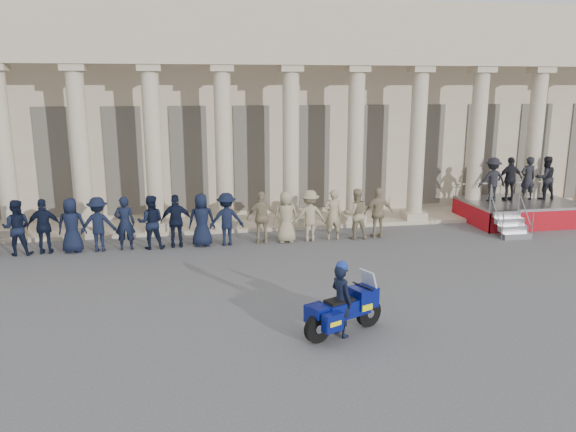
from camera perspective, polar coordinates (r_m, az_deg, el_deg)
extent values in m
plane|color=#4B4B4D|center=(14.77, 0.93, -8.93)|extent=(90.00, 90.00, 0.00)
cube|color=tan|center=(28.58, -4.92, 10.96)|extent=(40.00, 10.00, 9.00)
cube|color=tan|center=(23.05, -3.27, -0.64)|extent=(40.00, 2.60, 0.15)
cube|color=tan|center=(21.64, -3.24, 16.39)|extent=(35.80, 1.00, 1.00)
cube|color=tan|center=(21.73, -3.28, 19.29)|extent=(35.80, 1.00, 1.20)
cube|color=tan|center=(22.99, -26.16, -1.45)|extent=(0.90, 0.90, 0.30)
cylinder|color=tan|center=(22.50, -26.91, 5.85)|extent=(0.64, 0.64, 5.60)
cube|color=tan|center=(22.40, -19.76, -1.22)|extent=(0.90, 0.90, 0.30)
cylinder|color=tan|center=(21.90, -20.36, 6.28)|extent=(0.64, 0.64, 5.60)
cube|color=tan|center=(21.79, -20.98, 13.92)|extent=(0.85, 0.85, 0.24)
cube|color=tan|center=(22.10, -13.11, -0.97)|extent=(0.90, 0.90, 0.30)
cylinder|color=tan|center=(21.59, -13.52, 6.65)|extent=(0.64, 0.64, 5.60)
cube|color=tan|center=(21.48, -13.94, 14.41)|extent=(0.85, 0.85, 0.24)
cube|color=tan|center=(22.11, -6.37, -0.70)|extent=(0.90, 0.90, 0.30)
cylinder|color=tan|center=(21.60, -6.57, 6.93)|extent=(0.64, 0.64, 5.60)
cube|color=tan|center=(21.49, -6.78, 14.69)|extent=(0.85, 0.85, 0.24)
cube|color=tan|center=(22.42, 0.27, -0.42)|extent=(0.90, 0.90, 0.30)
cylinder|color=tan|center=(21.92, 0.28, 7.10)|extent=(0.64, 0.64, 5.60)
cube|color=tan|center=(21.81, 0.29, 14.75)|extent=(0.85, 0.85, 0.24)
cube|color=tan|center=(23.02, 6.65, -0.15)|extent=(0.90, 0.90, 0.30)
cylinder|color=tan|center=(22.53, 6.85, 7.17)|extent=(0.64, 0.64, 5.60)
cube|color=tan|center=(22.42, 7.06, 14.61)|extent=(0.85, 0.85, 0.24)
cube|color=tan|center=(23.89, 12.63, 0.10)|extent=(0.90, 0.90, 0.30)
cylinder|color=tan|center=(23.42, 12.99, 7.15)|extent=(0.64, 0.64, 5.60)
cube|color=tan|center=(23.31, 13.37, 14.30)|extent=(0.85, 0.85, 0.24)
cube|color=tan|center=(25.00, 18.14, 0.34)|extent=(0.90, 0.90, 0.30)
cylinder|color=tan|center=(24.55, 18.63, 7.06)|extent=(0.64, 0.64, 5.60)
cube|color=tan|center=(24.45, 19.14, 13.88)|extent=(0.85, 0.85, 0.24)
cube|color=tan|center=(26.32, 23.14, 0.54)|extent=(0.90, 0.90, 0.30)
cylinder|color=tan|center=(25.90, 23.73, 6.93)|extent=(0.64, 0.64, 5.60)
cube|color=tan|center=(25.80, 24.33, 13.37)|extent=(0.85, 0.85, 0.24)
cube|color=black|center=(24.20, -22.45, 5.01)|extent=(1.30, 0.12, 4.20)
cube|color=black|center=(23.78, -16.31, 5.35)|extent=(1.30, 0.12, 4.20)
cube|color=black|center=(23.65, -10.01, 5.63)|extent=(1.30, 0.12, 4.20)
cube|color=black|center=(23.79, -3.71, 5.85)|extent=(1.30, 0.12, 4.20)
cube|color=black|center=(24.22, 2.45, 5.99)|extent=(1.30, 0.12, 4.20)
cube|color=black|center=(24.91, 8.33, 6.07)|extent=(1.30, 0.12, 4.20)
cube|color=black|center=(25.85, 13.84, 6.08)|extent=(1.30, 0.12, 4.20)
cube|color=black|center=(27.01, 18.92, 6.04)|extent=(1.30, 0.12, 4.20)
cube|color=black|center=(28.35, 23.55, 5.96)|extent=(1.30, 0.12, 4.20)
imported|color=black|center=(20.71, -25.85, -1.07)|extent=(0.91, 0.71, 1.88)
imported|color=black|center=(20.49, -23.51, -0.98)|extent=(1.10, 0.46, 1.88)
imported|color=black|center=(20.30, -21.13, -0.89)|extent=(0.92, 0.60, 1.88)
imported|color=black|center=(20.15, -18.70, -0.80)|extent=(1.22, 0.70, 1.88)
imported|color=black|center=(20.03, -16.24, -0.71)|extent=(0.69, 0.45, 1.88)
imported|color=black|center=(19.96, -13.76, -0.61)|extent=(0.91, 0.71, 1.88)
imported|color=black|center=(19.92, -11.26, -0.51)|extent=(1.10, 0.46, 1.88)
imported|color=black|center=(19.91, -8.76, -0.41)|extent=(0.92, 0.60, 1.88)
imported|color=black|center=(19.95, -6.26, -0.31)|extent=(1.22, 0.70, 1.88)
imported|color=gray|center=(20.07, -2.64, -0.16)|extent=(1.10, 0.46, 1.88)
imported|color=gray|center=(20.20, -0.20, -0.07)|extent=(0.92, 0.60, 1.88)
imported|color=gray|center=(20.36, 2.22, 0.03)|extent=(1.22, 0.70, 1.88)
imported|color=gray|center=(20.56, 4.59, 0.13)|extent=(0.69, 0.45, 1.88)
imported|color=gray|center=(20.80, 6.91, 0.22)|extent=(0.91, 0.71, 1.88)
imported|color=gray|center=(21.06, 9.17, 0.32)|extent=(1.10, 0.46, 1.88)
cube|color=gray|center=(25.14, 22.48, 1.31)|extent=(4.39, 3.14, 0.10)
cube|color=#A60D17|center=(23.98, 24.34, -0.48)|extent=(4.39, 0.04, 0.79)
cube|color=#A60D17|center=(24.14, 18.02, 0.14)|extent=(0.04, 3.14, 0.79)
cube|color=#A60D17|center=(26.46, 26.37, 0.50)|extent=(0.04, 3.14, 0.79)
cube|color=gray|center=(22.43, 22.21, -1.91)|extent=(1.10, 0.28, 0.22)
cube|color=gray|center=(22.60, 21.89, -1.18)|extent=(1.10, 0.28, 0.22)
cube|color=gray|center=(22.78, 21.57, -0.47)|extent=(1.10, 0.28, 0.22)
cube|color=gray|center=(22.97, 21.25, 0.23)|extent=(1.10, 0.28, 0.22)
cylinder|color=gray|center=(26.32, 20.83, 3.16)|extent=(4.39, 0.04, 0.04)
imported|color=black|center=(24.53, 20.05, 3.51)|extent=(1.17, 0.67, 1.80)
imported|color=black|center=(24.94, 21.65, 3.52)|extent=(1.06, 0.44, 1.80)
imported|color=black|center=(25.37, 23.19, 3.54)|extent=(0.66, 0.43, 1.80)
imported|color=black|center=(25.81, 24.68, 3.55)|extent=(0.88, 0.68, 1.80)
cylinder|color=black|center=(13.51, 8.20, -9.70)|extent=(0.66, 0.40, 0.67)
cylinder|color=black|center=(12.61, 3.04, -11.31)|extent=(0.66, 0.40, 0.67)
cube|color=navy|center=(12.97, 5.92, -9.25)|extent=(1.23, 0.87, 0.38)
cube|color=navy|center=(13.22, 7.61, -8.10)|extent=(0.72, 0.71, 0.45)
cube|color=silver|center=(13.30, 7.58, -9.03)|extent=(0.33, 0.37, 0.12)
cube|color=#B2BFCC|center=(13.21, 8.21, -6.55)|extent=(0.38, 0.51, 0.54)
cube|color=black|center=(12.77, 5.24, -8.62)|extent=(0.74, 0.58, 0.10)
cube|color=navy|center=(12.49, 3.25, -9.69)|extent=(0.46, 0.46, 0.22)
cube|color=navy|center=(12.38, 4.55, -10.70)|extent=(0.50, 0.39, 0.40)
cube|color=yellow|center=(12.38, 4.55, -10.70)|extent=(0.38, 0.35, 0.10)
cube|color=navy|center=(12.84, 2.71, -9.76)|extent=(0.50, 0.39, 0.40)
cube|color=yellow|center=(12.84, 2.71, -9.76)|extent=(0.38, 0.35, 0.10)
cylinder|color=silver|center=(12.97, 3.45, -10.75)|extent=(0.59, 0.34, 0.10)
cylinder|color=black|center=(13.13, 7.65, -7.12)|extent=(0.33, 0.66, 0.04)
imported|color=black|center=(12.79, 5.42, -8.51)|extent=(0.62, 0.72, 1.68)
sphere|color=navy|center=(12.53, 5.50, -5.15)|extent=(0.28, 0.28, 0.28)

